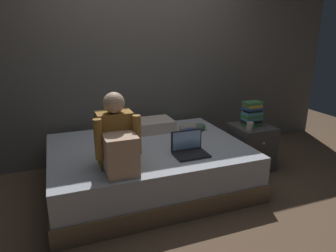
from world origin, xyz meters
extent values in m
plane|color=brown|center=(0.00, 0.00, 0.00)|extent=(8.00, 8.00, 0.00)
cube|color=#605B56|center=(0.00, 1.20, 1.35)|extent=(5.60, 0.10, 2.70)
cube|color=#7A6047|center=(-0.20, 0.30, 0.09)|extent=(2.00, 1.50, 0.19)
cube|color=#B2B7C1|center=(-0.20, 0.30, 0.33)|extent=(1.96, 1.46, 0.28)
cube|color=#474442|center=(1.10, 0.30, 0.26)|extent=(0.44, 0.44, 0.53)
sphere|color=gray|center=(1.10, 0.08, 0.38)|extent=(0.04, 0.04, 0.04)
cube|color=olive|center=(-0.59, -0.05, 0.70)|extent=(0.30, 0.20, 0.48)
sphere|color=tan|center=(-0.59, -0.08, 1.03)|extent=(0.18, 0.18, 0.18)
cube|color=tan|center=(-0.59, -0.27, 0.63)|extent=(0.26, 0.24, 0.34)
cylinder|color=olive|center=(-0.75, -0.19, 0.76)|extent=(0.07, 0.07, 0.34)
cylinder|color=olive|center=(-0.43, -0.19, 0.76)|extent=(0.07, 0.07, 0.34)
cube|color=black|center=(0.11, -0.12, 0.47)|extent=(0.32, 0.22, 0.02)
cube|color=black|center=(0.11, 0.00, 0.58)|extent=(0.32, 0.01, 0.20)
cube|color=#8CB2EA|center=(0.11, -0.01, 0.58)|extent=(0.29, 0.00, 0.18)
cube|color=beige|center=(-0.04, 0.75, 0.53)|extent=(0.56, 0.36, 0.13)
cube|color=#387042|center=(1.08, 0.31, 0.55)|extent=(0.20, 0.15, 0.03)
cube|color=black|center=(1.08, 0.32, 0.58)|extent=(0.21, 0.14, 0.04)
cube|color=teal|center=(1.09, 0.31, 0.62)|extent=(0.22, 0.13, 0.02)
cube|color=#387042|center=(1.09, 0.32, 0.64)|extent=(0.22, 0.15, 0.03)
cube|color=teal|center=(1.09, 0.33, 0.68)|extent=(0.22, 0.12, 0.04)
cube|color=black|center=(1.10, 0.33, 0.71)|extent=(0.17, 0.13, 0.03)
cube|color=#284C84|center=(1.09, 0.33, 0.74)|extent=(0.21, 0.15, 0.03)
cube|color=gold|center=(1.09, 0.33, 0.77)|extent=(0.17, 0.16, 0.03)
cube|color=#387042|center=(1.10, 0.33, 0.80)|extent=(0.21, 0.14, 0.03)
cylinder|color=#BCB2A3|center=(0.97, 0.18, 0.57)|extent=(0.08, 0.08, 0.09)
ellipsoid|color=#4C6B56|center=(0.52, 0.56, 0.51)|extent=(0.16, 0.13, 0.09)
ellipsoid|color=#3D4C8E|center=(0.36, 0.49, 0.51)|extent=(0.18, 0.15, 0.10)
ellipsoid|color=gray|center=(0.36, 0.53, 0.53)|extent=(0.22, 0.19, 0.12)
ellipsoid|color=gray|center=(0.38, 0.52, 0.52)|extent=(0.18, 0.16, 0.10)
camera|label=1|loc=(-1.04, -2.53, 1.60)|focal=32.47mm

